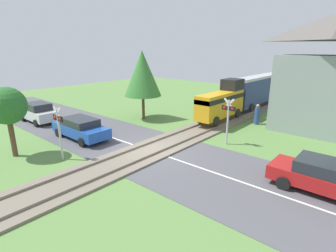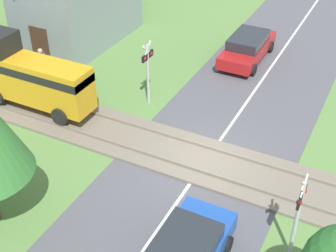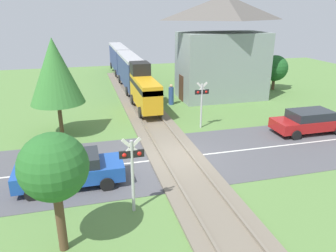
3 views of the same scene
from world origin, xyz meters
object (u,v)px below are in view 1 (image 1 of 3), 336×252
Objects in this scene: car_behind_queue at (38,112)px; crossing_signal_west_approach at (59,126)px; pedestrian_by_station at (257,115)px; station_building at (334,76)px; car_near_crossing at (81,128)px; crossing_signal_east_approach at (228,115)px; train at (263,88)px; car_far_side at (328,177)px.

car_behind_queue is 9.06m from crossing_signal_west_approach.
car_behind_queue is at bearing -141.18° from pedestrian_by_station.
crossing_signal_west_approach is 0.36× the size of station_building.
station_building is at bearing 44.86° from car_near_crossing.
car_behind_queue is at bearing -159.06° from crossing_signal_east_approach.
station_building is (7.06, -5.93, 2.15)m from train.
car_near_crossing is at bearing 0.00° from car_behind_queue.
car_behind_queue is 1.29× the size of crossing_signal_east_approach.
car_far_side is 13.01m from crossing_signal_west_approach.
station_building is (12.21, 12.15, 3.28)m from car_near_crossing.
station_building is at bearing 33.29° from car_behind_queue.
pedestrian_by_station is at bearing 38.82° from car_behind_queue.
car_far_side is (14.07, 2.88, -0.00)m from car_near_crossing.
crossing_signal_east_approach reaches higher than car_near_crossing.
car_behind_queue is 22.36m from station_building.
car_behind_queue is 0.46× the size of station_building.
car_far_side is at bearing -22.95° from crossing_signal_east_approach.
train reaches higher than pedestrian_by_station.
station_building is 5.05× the size of pedestrian_by_station.
train reaches higher than crossing_signal_east_approach.
pedestrian_by_station is at bearing -70.80° from train.
car_behind_queue reaches higher than car_far_side.
crossing_signal_west_approach is 17.86m from station_building.
station_building reaches higher than crossing_signal_west_approach.
train is 13.64× the size of pedestrian_by_station.
car_near_crossing is 3.66m from crossing_signal_west_approach.
car_far_side is at bearing 11.57° from car_near_crossing.
car_behind_queue is at bearing 180.00° from car_near_crossing.
crossing_signal_west_approach is at bearing -97.80° from train.
pedestrian_by_station is (13.85, 11.15, -0.08)m from car_behind_queue.
car_far_side is at bearing -59.59° from train.
car_near_crossing is at bearing 131.95° from crossing_signal_west_approach.
train is 12.93m from crossing_signal_east_approach.
car_behind_queue is (-20.36, -2.88, 0.08)m from car_far_side.
station_building is (4.23, 6.69, 2.13)m from crossing_signal_east_approach.
car_near_crossing is 1.52× the size of crossing_signal_east_approach.
crossing_signal_east_approach is 8.19m from station_building.
crossing_signal_west_approach is (-11.75, -5.46, 1.16)m from car_far_side.
car_far_side is 1.53× the size of crossing_signal_east_approach.
crossing_signal_west_approach is 1.00× the size of crossing_signal_east_approach.
car_far_side is 20.56m from car_behind_queue.
crossing_signal_east_approach is at bearing -122.32° from station_building.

